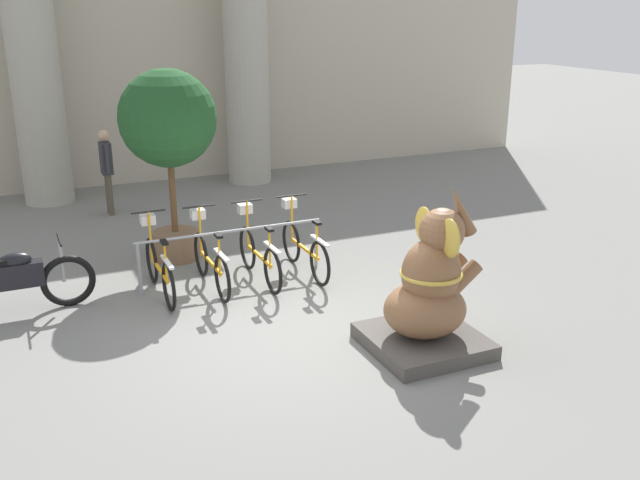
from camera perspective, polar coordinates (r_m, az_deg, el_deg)
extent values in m
plane|color=slate|center=(8.82, -2.68, -7.43)|extent=(60.00, 60.00, 0.00)
cube|color=#BCB29E|center=(16.27, -14.52, 14.95)|extent=(20.00, 0.20, 6.00)
cylinder|color=#ADA899|center=(15.07, -21.82, 12.08)|extent=(0.95, 0.95, 5.00)
cylinder|color=#ADA899|center=(15.87, -5.90, 13.53)|extent=(0.95, 0.95, 5.00)
cylinder|color=gray|center=(10.08, -14.25, -2.29)|extent=(0.05, 0.05, 0.75)
cylinder|color=gray|center=(10.79, -0.33, -0.30)|extent=(0.05, 0.05, 0.75)
cylinder|color=gray|center=(10.24, -7.13, 0.71)|extent=(2.75, 0.04, 0.04)
torus|color=black|center=(10.51, -13.31, -1.61)|extent=(0.05, 0.66, 0.66)
torus|color=black|center=(9.51, -12.00, -3.67)|extent=(0.05, 0.66, 0.66)
cube|color=orange|center=(9.99, -12.71, -2.33)|extent=(0.04, 0.98, 0.04)
cube|color=silver|center=(9.39, -12.14, -1.73)|extent=(0.06, 0.55, 0.03)
cylinder|color=orange|center=(9.51, -12.24, -1.89)|extent=(0.03, 0.03, 0.56)
cube|color=black|center=(9.41, -12.37, -0.17)|extent=(0.08, 0.18, 0.04)
cylinder|color=orange|center=(10.35, -13.41, 0.24)|extent=(0.03, 0.03, 0.74)
cylinder|color=black|center=(10.25, -13.57, 2.21)|extent=(0.48, 0.03, 0.03)
cube|color=silver|center=(10.38, -13.62, 1.61)|extent=(0.20, 0.16, 0.14)
torus|color=black|center=(10.63, -9.50, -1.13)|extent=(0.05, 0.66, 0.66)
torus|color=black|center=(9.65, -7.81, -3.11)|extent=(0.05, 0.66, 0.66)
cube|color=orange|center=(10.12, -8.71, -1.81)|extent=(0.04, 0.98, 0.04)
cube|color=silver|center=(9.53, -7.90, -1.19)|extent=(0.06, 0.55, 0.03)
cylinder|color=orange|center=(9.64, -8.05, -1.36)|extent=(0.03, 0.03, 0.56)
cube|color=black|center=(9.54, -8.13, 0.35)|extent=(0.08, 0.18, 0.04)
cylinder|color=orange|center=(10.47, -9.55, 0.71)|extent=(0.03, 0.03, 0.74)
cylinder|color=black|center=(10.37, -9.66, 2.66)|extent=(0.48, 0.03, 0.03)
cube|color=silver|center=(10.50, -9.76, 2.06)|extent=(0.20, 0.16, 0.14)
torus|color=black|center=(10.81, -5.83, -0.63)|extent=(0.05, 0.66, 0.66)
torus|color=black|center=(9.85, -3.80, -2.51)|extent=(0.05, 0.66, 0.66)
cube|color=orange|center=(10.31, -4.87, -1.26)|extent=(0.04, 0.98, 0.04)
cube|color=silver|center=(9.73, -3.85, -0.62)|extent=(0.06, 0.55, 0.03)
cylinder|color=orange|center=(9.84, -4.04, -0.79)|extent=(0.03, 0.03, 0.56)
cube|color=black|center=(9.75, -4.08, 0.88)|extent=(0.08, 0.18, 0.04)
cylinder|color=orange|center=(10.66, -5.82, 1.19)|extent=(0.03, 0.03, 0.74)
cylinder|color=black|center=(10.55, -5.89, 3.12)|extent=(0.48, 0.03, 0.03)
cube|color=silver|center=(10.68, -6.03, 2.52)|extent=(0.20, 0.16, 0.14)
torus|color=black|center=(11.05, -2.32, -0.11)|extent=(0.05, 0.66, 0.66)
torus|color=black|center=(10.11, -0.01, -1.90)|extent=(0.05, 0.66, 0.66)
cube|color=orange|center=(10.56, -1.22, -0.71)|extent=(0.04, 0.98, 0.04)
cube|color=silver|center=(10.00, -0.01, -0.06)|extent=(0.06, 0.55, 0.03)
cylinder|color=orange|center=(10.10, -0.25, -0.22)|extent=(0.03, 0.03, 0.56)
cube|color=black|center=(10.01, -0.25, 1.41)|extent=(0.08, 0.18, 0.04)
cylinder|color=orange|center=(10.90, -2.26, 1.67)|extent=(0.03, 0.03, 0.74)
cylinder|color=black|center=(10.80, -2.29, 3.56)|extent=(0.48, 0.03, 0.03)
cube|color=silver|center=(10.93, -2.48, 2.97)|extent=(0.20, 0.16, 0.14)
cube|color=#4C4742|center=(8.50, 8.26, -8.01)|extent=(1.27, 1.27, 0.18)
ellipsoid|color=brown|center=(8.33, 8.39, -5.50)|extent=(0.98, 0.87, 0.64)
ellipsoid|color=brown|center=(8.19, 8.87, -2.66)|extent=(0.69, 0.64, 0.81)
sphere|color=brown|center=(8.09, 9.73, 0.72)|extent=(0.52, 0.52, 0.52)
ellipsoid|color=gold|center=(8.26, 8.34, 1.17)|extent=(0.08, 0.37, 0.44)
ellipsoid|color=gold|center=(7.85, 10.36, 0.13)|extent=(0.08, 0.37, 0.44)
cone|color=brown|center=(8.16, 11.17, 2.41)|extent=(0.44, 0.19, 0.65)
cylinder|color=brown|center=(8.50, 10.12, -2.55)|extent=(0.52, 0.17, 0.46)
cylinder|color=brown|center=(8.28, 11.24, -3.20)|extent=(0.52, 0.17, 0.46)
torus|color=gold|center=(8.19, 8.87, -2.66)|extent=(0.72, 0.72, 0.05)
torus|color=black|center=(10.00, -19.50, -3.10)|extent=(0.71, 0.09, 0.71)
cube|color=black|center=(9.93, -23.64, -2.67)|extent=(0.85, 0.22, 0.32)
ellipsoid|color=black|center=(9.86, -23.21, -1.51)|extent=(0.40, 0.20, 0.20)
cylinder|color=#99999E|center=(9.91, -19.96, -1.63)|extent=(0.04, 0.04, 0.56)
cylinder|color=black|center=(9.81, -20.15, 0.02)|extent=(0.03, 0.55, 0.03)
cylinder|color=brown|center=(14.20, -16.55, 3.64)|extent=(0.11, 0.11, 0.79)
cylinder|color=brown|center=(14.04, -16.45, 3.48)|extent=(0.11, 0.11, 0.79)
cube|color=#333338|center=(13.97, -16.76, 6.29)|extent=(0.20, 0.32, 0.59)
sphere|color=tan|center=(13.89, -16.92, 7.99)|extent=(0.21, 0.21, 0.21)
cylinder|color=#333338|center=(14.16, -16.89, 6.55)|extent=(0.07, 0.07, 0.53)
cylinder|color=#333338|center=(13.77, -16.65, 6.25)|extent=(0.07, 0.07, 0.53)
cylinder|color=brown|center=(11.45, -11.43, -0.37)|extent=(0.72, 0.72, 0.45)
cylinder|color=brown|center=(11.21, -11.70, 3.57)|extent=(0.10, 0.10, 1.18)
sphere|color=#1E4C23|center=(10.98, -12.10, 9.51)|extent=(1.47, 1.47, 1.47)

